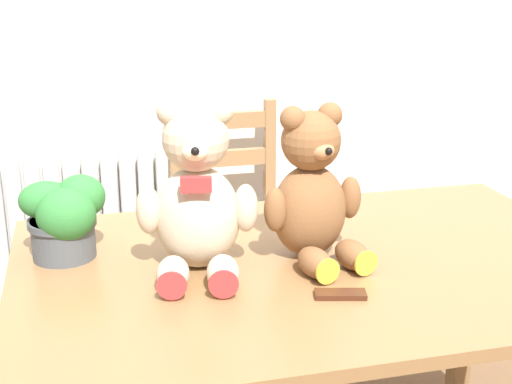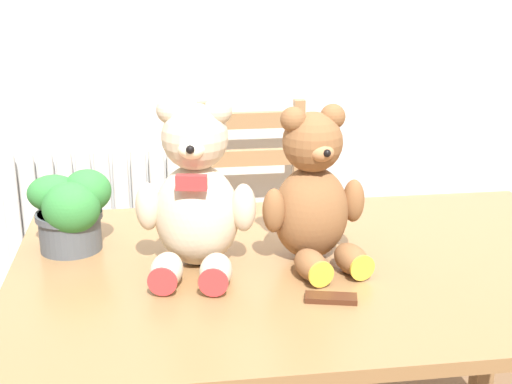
% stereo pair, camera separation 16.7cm
% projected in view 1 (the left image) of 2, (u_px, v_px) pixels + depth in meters
% --- Properties ---
extents(wall_back, '(8.00, 0.04, 2.60)m').
position_uv_depth(wall_back, '(218.00, 1.00, 2.65)').
color(wall_back, silver).
rests_on(wall_back, ground_plane).
extents(radiator, '(0.76, 0.10, 0.76)m').
position_uv_depth(radiator, '(78.00, 260.00, 2.74)').
color(radiator, white).
rests_on(radiator, ground_plane).
extents(dining_table, '(1.45, 0.94, 0.75)m').
position_uv_depth(dining_table, '(317.00, 295.00, 1.75)').
color(dining_table, olive).
rests_on(dining_table, ground_plane).
extents(wooden_chair_behind, '(0.40, 0.44, 0.95)m').
position_uv_depth(wooden_chair_behind, '(232.00, 237.00, 2.64)').
color(wooden_chair_behind, '#997047').
rests_on(wooden_chair_behind, ground_plane).
extents(teddy_bear_left, '(0.28, 0.30, 0.40)m').
position_uv_depth(teddy_bear_left, '(197.00, 198.00, 1.63)').
color(teddy_bear_left, beige).
rests_on(teddy_bear_left, dining_table).
extents(teddy_bear_right, '(0.26, 0.28, 0.37)m').
position_uv_depth(teddy_bear_right, '(312.00, 194.00, 1.70)').
color(teddy_bear_right, brown).
rests_on(teddy_bear_right, dining_table).
extents(potted_plant, '(0.20, 0.19, 0.20)m').
position_uv_depth(potted_plant, '(64.00, 215.00, 1.71)').
color(potted_plant, '#4C5156').
rests_on(potted_plant, dining_table).
extents(chocolate_bar, '(0.12, 0.07, 0.01)m').
position_uv_depth(chocolate_bar, '(340.00, 294.00, 1.53)').
color(chocolate_bar, '#472314').
rests_on(chocolate_bar, dining_table).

